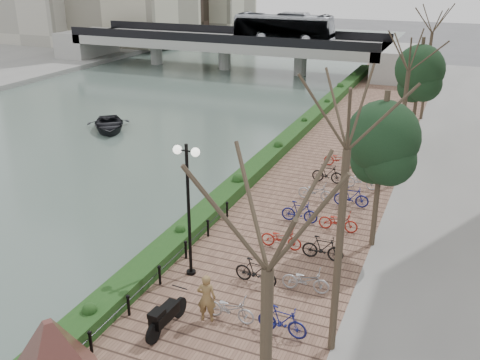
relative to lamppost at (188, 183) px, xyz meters
The scene contains 12 objects.
ground 6.22m from the lamppost, 117.08° to the right, with size 220.00×220.00×0.00m, color #59595B.
river_water 27.32m from the lamppost, 129.28° to the left, with size 30.00×130.00×0.02m, color #4E6257.
promenade 14.09m from the lamppost, 81.91° to the left, with size 8.00×75.00×0.50m, color brown.
hedge 16.32m from the lamppost, 95.38° to the left, with size 1.10×56.00×0.60m, color #143714.
chain_fence 4.00m from the lamppost, 108.34° to the right, with size 0.10×14.10×0.70m.
lamppost is the anchor object (origin of this frame).
motorcycle 4.57m from the lamppost, 75.43° to the right, with size 0.57×1.84×1.15m, color black, non-canonical shape.
pedestrian 4.08m from the lamppost, 52.17° to the right, with size 0.62×0.41×1.70m, color olive.
bicycle_parking 7.31m from the lamppost, 58.90° to the left, with size 2.40×17.32×1.00m.
street_trees 10.43m from the lamppost, 55.48° to the left, with size 3.20×37.12×6.80m.
bridge 43.80m from the lamppost, 110.94° to the left, with size 36.00×10.77×6.50m.
boat 21.84m from the lamppost, 133.77° to the left, with size 3.17×4.43×0.92m, color black.
Camera 1 is at (10.52, -11.20, 11.38)m, focal length 40.00 mm.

